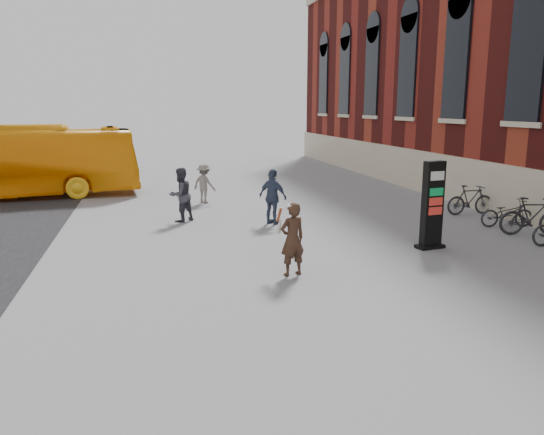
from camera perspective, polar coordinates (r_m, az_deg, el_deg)
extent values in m
plane|color=#9E9EA3|center=(11.86, -1.42, -6.44)|extent=(100.00, 100.00, 0.00)
cube|color=beige|center=(20.85, 21.24, 3.29)|extent=(0.18, 44.00, 1.80)
cube|color=black|center=(14.60, 16.87, 1.28)|extent=(0.59, 0.32, 2.34)
cube|color=black|center=(14.83, 16.61, -2.98)|extent=(0.80, 0.49, 0.09)
cube|color=white|center=(14.48, 17.06, 4.37)|extent=(0.46, 0.33, 0.23)
cube|color=#0A6F37|center=(14.54, 16.96, 2.73)|extent=(0.46, 0.33, 0.21)
cube|color=#A1241B|center=(14.58, 16.90, 1.75)|extent=(0.46, 0.33, 0.21)
cube|color=#A1241B|center=(14.62, 16.84, 0.77)|extent=(0.46, 0.33, 0.21)
imported|color=#352417|center=(11.78, 2.21, -2.36)|extent=(0.69, 0.54, 1.66)
cylinder|color=white|center=(11.62, 2.24, 1.25)|extent=(0.23, 0.23, 0.06)
cone|color=white|center=(12.01, 2.45, -0.62)|extent=(0.24, 0.27, 0.40)
cylinder|color=#953B1D|center=(11.96, 2.46, 0.52)|extent=(0.12, 0.16, 0.34)
cone|color=white|center=(11.82, 0.79, -0.82)|extent=(0.27, 0.24, 0.40)
cylinder|color=#953B1D|center=(11.77, 0.79, 0.34)|extent=(0.15, 0.12, 0.34)
imported|color=#FFAF12|center=(24.33, -26.91, 5.33)|extent=(10.83, 3.31, 2.97)
imported|color=#36353E|center=(17.59, -9.80, 2.42)|extent=(1.09, 1.05, 1.77)
imported|color=slate|center=(20.84, -7.30, 3.63)|extent=(1.12, 1.09, 1.54)
imported|color=#39445D|center=(16.93, 0.10, 2.24)|extent=(1.00, 1.07, 1.78)
imported|color=#27262B|center=(17.28, 26.18, 0.11)|extent=(1.95, 1.01, 1.13)
imported|color=#27262B|center=(18.16, 23.94, 0.42)|extent=(1.73, 0.85, 0.87)
imported|color=#27262B|center=(19.73, 20.54, 1.79)|extent=(1.75, 0.52, 1.05)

